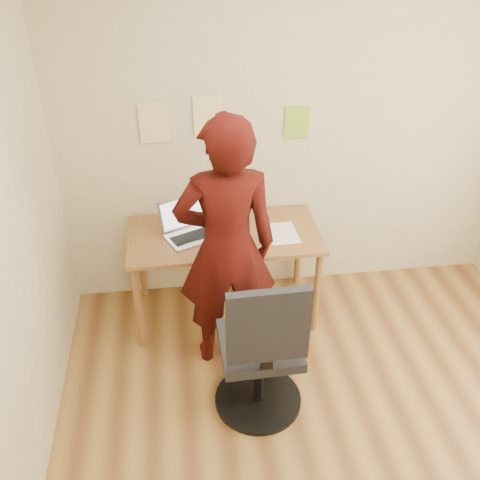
{
  "coord_description": "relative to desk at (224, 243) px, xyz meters",
  "views": [
    {
      "loc": [
        -0.88,
        -1.93,
        2.81
      ],
      "look_at": [
        -0.5,
        0.95,
        0.95
      ],
      "focal_mm": 40.0,
      "sensor_mm": 36.0,
      "label": 1
    }
  ],
  "objects": [
    {
      "name": "laptop",
      "position": [
        -0.26,
        0.02,
        0.14
      ],
      "size": [
        0.45,
        0.43,
        0.25
      ],
      "rotation": [
        0.0,
        0.0,
        0.42
      ],
      "color": "#BCBBC3",
      "rests_on": "desk"
    },
    {
      "name": "paper_sheet",
      "position": [
        0.43,
        -0.05,
        0.09
      ],
      "size": [
        0.22,
        0.31,
        0.0
      ],
      "primitive_type": "cube",
      "rotation": [
        0.0,
        0.0,
        0.02
      ],
      "color": "white",
      "rests_on": "desk"
    },
    {
      "name": "phone",
      "position": [
        0.13,
        -0.19,
        0.09
      ],
      "size": [
        0.07,
        0.12,
        0.01
      ],
      "rotation": [
        0.0,
        0.0,
        0.16
      ],
      "color": "black",
      "rests_on": "desk"
    },
    {
      "name": "desk",
      "position": [
        0.0,
        0.0,
        0.0
      ],
      "size": [
        1.4,
        0.7,
        0.74
      ],
      "color": "#905B31",
      "rests_on": "ground"
    },
    {
      "name": "office_chair",
      "position": [
        0.12,
        -1.01,
        -0.19
      ],
      "size": [
        0.57,
        0.57,
        1.1
      ],
      "rotation": [
        0.0,
        0.0,
        0.02
      ],
      "color": "black",
      "rests_on": "ground"
    },
    {
      "name": "room",
      "position": [
        0.56,
        -1.38,
        0.7
      ],
      "size": [
        3.58,
        3.58,
        2.78
      ],
      "color": "brown",
      "rests_on": "ground"
    },
    {
      "name": "wall_note_left",
      "position": [
        -0.45,
        0.36,
        0.82
      ],
      "size": [
        0.21,
        0.0,
        0.3
      ],
      "primitive_type": "cube",
      "color": "#E8D38B",
      "rests_on": "room"
    },
    {
      "name": "wall_note_right",
      "position": [
        0.59,
        0.36,
        0.78
      ],
      "size": [
        0.18,
        0.0,
        0.24
      ],
      "primitive_type": "cube",
      "color": "#8EC02B",
      "rests_on": "room"
    },
    {
      "name": "person",
      "position": [
        -0.03,
        -0.46,
        0.26
      ],
      "size": [
        0.67,
        0.45,
        1.82
      ],
      "primitive_type": "imported",
      "rotation": [
        0.0,
        0.0,
        3.17
      ],
      "color": "#320906",
      "rests_on": "ground"
    },
    {
      "name": "wall_note_mid",
      "position": [
        -0.06,
        0.36,
        0.86
      ],
      "size": [
        0.21,
        0.0,
        0.3
      ],
      "primitive_type": "cube",
      "color": "#E8D38B",
      "rests_on": "room"
    }
  ]
}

